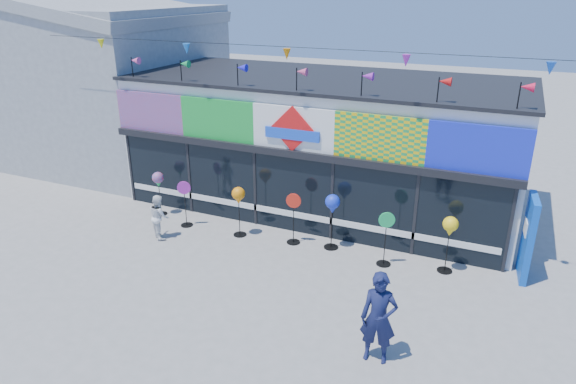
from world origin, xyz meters
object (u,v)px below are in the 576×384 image
Objects in this scene: spinner_6 at (450,228)px; spinner_5 at (385,237)px; spinner_0 at (158,181)px; blue_sign at (528,238)px; spinner_3 at (293,217)px; spinner_2 at (239,197)px; spinner_1 at (185,203)px; spinner_4 at (332,206)px; child at (159,216)px; adult_man at (379,318)px.

spinner_5 is at bearing -169.02° from spinner_6.
spinner_0 is 8.71m from spinner_6.
blue_sign is 1.50× the size of spinner_0.
blue_sign is at bearing 6.24° from spinner_3.
spinner_2 is at bearing -5.50° from spinner_0.
blue_sign is 1.49× the size of spinner_1.
spinner_4 is (1.07, 0.15, 0.48)m from spinner_3.
spinner_5 reaches higher than child.
adult_man is (0.75, -3.64, 0.16)m from spinner_5.
spinner_2 and spinner_3 have the same top height.
spinner_3 is 1.01× the size of spinner_5.
spinner_6 is at bearing 3.06° from spinner_2.
blue_sign is 1.42× the size of spinner_2.
spinner_5 is (7.21, -0.27, -0.35)m from spinner_0.
spinner_6 is at bearing 2.97° from spinner_1.
blue_sign is at bearing -131.43° from child.
adult_man is at bearing -26.15° from spinner_0.
adult_man is at bearing -100.86° from spinner_6.
spinner_2 is 1.00× the size of spinner_3.
blue_sign is 5.12m from adult_man.
child is at bearing -53.68° from spinner_0.
spinner_2 reaches higher than spinner_0.
adult_man is (7.96, -3.91, -0.19)m from spinner_0.
spinner_3 is at bearing -124.05° from child.
adult_man is at bearing -59.83° from spinner_4.
spinner_5 is at bearing 94.40° from adult_man.
spinner_2 reaches higher than child.
child is at bearing -170.65° from spinner_5.
spinner_2 is 0.94× the size of spinner_4.
spinner_1 is 4.50m from spinner_4.
spinner_6 is (1.50, 0.29, 0.43)m from spinner_5.
spinner_4 is at bearing -179.43° from blue_sign.
spinner_3 is at bearing 176.13° from spinner_5.
spinner_0 is at bearing -16.11° from child.
blue_sign reaches higher than adult_man.
spinner_1 is 1.10× the size of child.
child is (-6.25, -1.03, -0.14)m from spinner_5.
adult_man is (6.75, -3.54, 0.19)m from spinner_1.
blue_sign is 1.13× the size of adult_man.
spinner_0 is at bearing 177.84° from spinner_5.
spinner_3 reaches higher than spinner_1.
spinner_6 is at bearing 10.98° from spinner_5.
spinner_0 is 0.96× the size of spinner_5.
spinner_4 is (4.45, 0.42, 0.51)m from spinner_1.
spinner_3 is at bearing -1.19° from spinner_0.
spinner_3 is 0.79× the size of adult_man.
spinner_4 is 1.07× the size of spinner_5.
spinner_2 is at bearing -178.97° from blue_sign.
adult_man reaches higher than spinner_4.
spinner_3 is 4.15m from spinner_6.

